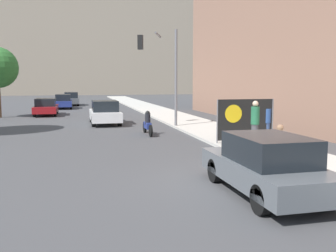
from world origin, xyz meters
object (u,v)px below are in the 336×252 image
(car_on_road_distant, at_px, (63,101))
(protest_banner, at_px, (245,119))
(car_on_road_far_lane, at_px, (71,99))
(car_on_road_nearest, at_px, (105,112))
(jogger_on_sidewalk, at_px, (255,123))
(traffic_light_pole, at_px, (163,62))
(seated_protester, at_px, (280,142))
(pedestrian_behind, at_px, (267,122))
(car_on_road_midblock, at_px, (46,107))
(parked_car_curbside, at_px, (266,165))
(motorcycle_on_road, at_px, (148,124))

(car_on_road_distant, bearing_deg, protest_banner, -71.67)
(car_on_road_far_lane, bearing_deg, car_on_road_nearest, -83.72)
(jogger_on_sidewalk, relative_size, traffic_light_pole, 0.33)
(seated_protester, height_order, pedestrian_behind, pedestrian_behind)
(seated_protester, distance_m, car_on_road_midblock, 23.00)
(jogger_on_sidewalk, relative_size, pedestrian_behind, 1.13)
(pedestrian_behind, xyz_separation_m, car_on_road_distant, (-9.42, 24.98, -0.23))
(seated_protester, height_order, traffic_light_pole, traffic_light_pole)
(jogger_on_sidewalk, bearing_deg, seated_protester, 65.52)
(parked_car_curbside, height_order, motorcycle_on_road, parked_car_curbside)
(pedestrian_behind, relative_size, car_on_road_nearest, 0.37)
(car_on_road_midblock, bearing_deg, parked_car_curbside, -74.23)
(traffic_light_pole, relative_size, car_on_road_far_lane, 1.19)
(seated_protester, bearing_deg, traffic_light_pole, 93.61)
(car_on_road_distant, relative_size, motorcycle_on_road, 1.97)
(motorcycle_on_road, bearing_deg, seated_protester, -70.40)
(seated_protester, xyz_separation_m, pedestrian_behind, (1.74, 4.07, 0.18))
(seated_protester, height_order, car_on_road_distant, car_on_road_distant)
(jogger_on_sidewalk, height_order, pedestrian_behind, jogger_on_sidewalk)
(pedestrian_behind, xyz_separation_m, protest_banner, (-1.11, -0.10, 0.15))
(protest_banner, relative_size, motorcycle_on_road, 1.19)
(protest_banner, height_order, car_on_road_nearest, protest_banner)
(traffic_light_pole, distance_m, motorcycle_on_road, 4.63)
(parked_car_curbside, bearing_deg, car_on_road_nearest, 99.02)
(protest_banner, height_order, traffic_light_pole, traffic_light_pole)
(car_on_road_nearest, bearing_deg, car_on_road_distant, 101.11)
(car_on_road_nearest, bearing_deg, car_on_road_far_lane, 96.28)
(parked_car_curbside, xyz_separation_m, motorcycle_on_road, (-0.84, 10.91, -0.19))
(protest_banner, bearing_deg, traffic_light_pole, 106.34)
(car_on_road_far_lane, bearing_deg, parked_car_curbside, -82.51)
(parked_car_curbside, bearing_deg, seated_protester, 54.11)
(seated_protester, height_order, jogger_on_sidewalk, jogger_on_sidewalk)
(parked_car_curbside, bearing_deg, car_on_road_far_lane, 97.49)
(traffic_light_pole, relative_size, car_on_road_nearest, 1.27)
(car_on_road_midblock, bearing_deg, motorcycle_on_road, -65.62)
(pedestrian_behind, bearing_deg, parked_car_curbside, -1.86)
(jogger_on_sidewalk, bearing_deg, protest_banner, -109.31)
(pedestrian_behind, distance_m, car_on_road_distant, 26.70)
(jogger_on_sidewalk, xyz_separation_m, car_on_road_far_lane, (-7.45, 31.48, -0.32))
(seated_protester, distance_m, motorcycle_on_road, 8.59)
(parked_car_curbside, bearing_deg, motorcycle_on_road, 94.38)
(traffic_light_pole, height_order, car_on_road_distant, traffic_light_pole)
(parked_car_curbside, bearing_deg, car_on_road_distant, 100.04)
(car_on_road_midblock, distance_m, car_on_road_far_lane, 13.22)
(car_on_road_midblock, height_order, motorcycle_on_road, car_on_road_midblock)
(protest_banner, bearing_deg, motorcycle_on_road, 130.38)
(car_on_road_nearest, relative_size, car_on_road_far_lane, 0.94)
(car_on_road_far_lane, bearing_deg, jogger_on_sidewalk, -76.69)
(jogger_on_sidewalk, xyz_separation_m, car_on_road_nearest, (-5.17, 10.76, -0.32))
(seated_protester, bearing_deg, motorcycle_on_road, 105.83)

